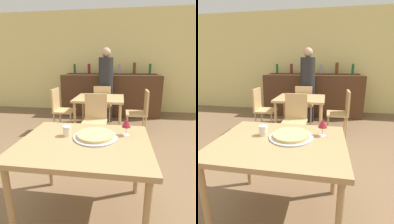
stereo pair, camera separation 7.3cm
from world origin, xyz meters
TOP-DOWN VIEW (x-y plane):
  - ground_plane at (0.00, 0.00)m, footprint 16.00×16.00m
  - wall_back at (0.00, 3.91)m, footprint 8.00×0.05m
  - dining_table_near at (0.00, 0.00)m, footprint 1.09×0.85m
  - dining_table_far at (-0.13, 2.04)m, footprint 0.95×0.83m
  - bar_counter at (0.00, 3.41)m, footprint 2.60×0.56m
  - bar_back_shelf at (0.00, 3.55)m, footprint 2.39×0.24m
  - chair_far_side_front at (-0.13, 1.46)m, footprint 0.40×0.40m
  - chair_far_side_back at (-0.13, 2.62)m, footprint 0.40×0.40m
  - chair_far_side_left at (-0.93, 2.04)m, footprint 0.40×0.40m
  - chair_far_side_right at (0.67, 2.04)m, footprint 0.40×0.40m
  - pizza_tray at (0.08, 0.08)m, footprint 0.39×0.39m
  - cheese_shaker at (-0.17, 0.09)m, footprint 0.08×0.08m
  - person_standing at (-0.08, 2.83)m, footprint 0.34×0.34m
  - wine_glass at (0.35, 0.17)m, footprint 0.08×0.08m

SIDE VIEW (x-z plane):
  - ground_plane at x=0.00m, z-range 0.00..0.00m
  - chair_far_side_front at x=-0.13m, z-range 0.07..0.97m
  - chair_far_side_back at x=-0.13m, z-range 0.07..0.97m
  - chair_far_side_left at x=-0.93m, z-range 0.07..0.97m
  - chair_far_side_right at x=0.67m, z-range 0.07..0.97m
  - bar_counter at x=0.00m, z-range 0.00..1.09m
  - dining_table_far at x=-0.13m, z-range 0.28..1.03m
  - dining_table_near at x=0.00m, z-range 0.30..1.06m
  - pizza_tray at x=0.08m, z-range 0.76..0.79m
  - cheese_shaker at x=-0.17m, z-range 0.76..0.85m
  - wine_glass at x=0.35m, z-range 0.79..0.95m
  - person_standing at x=-0.08m, z-range 0.08..1.81m
  - bar_back_shelf at x=0.00m, z-range 1.00..1.32m
  - wall_back at x=0.00m, z-range 0.00..2.80m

